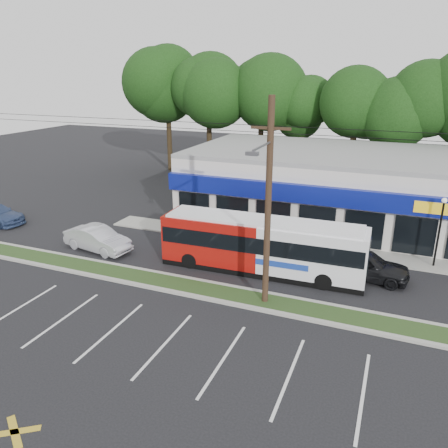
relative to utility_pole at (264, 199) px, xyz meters
name	(u,v)px	position (x,y,z in m)	size (l,w,h in m)	color
ground	(202,301)	(-2.83, -0.93, -5.41)	(120.00, 120.00, 0.00)	black
grass_strip	(210,291)	(-2.83, 0.07, -5.35)	(40.00, 1.60, 0.12)	#243C18
curb_south	(203,298)	(-2.83, -0.78, -5.34)	(40.00, 0.25, 0.14)	#9E9E93
curb_north	(216,284)	(-2.83, 0.92, -5.34)	(40.00, 0.25, 0.14)	#9E9E93
sidewalk	(331,250)	(2.17, 8.07, -5.36)	(32.00, 2.20, 0.10)	#9E9E93
strip_mall	(355,187)	(2.67, 14.99, -2.76)	(25.00, 12.55, 5.30)	silver
utility_pole	(264,199)	(0.00, 0.00, 0.00)	(50.00, 2.77, 10.00)	black
lamp_post	(440,224)	(8.17, 7.87, -2.74)	(0.30, 0.30, 4.25)	black
tree_line	(357,100)	(1.17, 25.07, 3.00)	(46.76, 6.76, 11.83)	black
metrobus	(262,244)	(-1.12, 3.57, -3.76)	(11.70, 2.82, 3.13)	#9B100B
car_dark	(364,264)	(4.41, 4.80, -4.58)	(1.96, 4.88, 1.66)	black
car_silver	(98,239)	(-11.83, 2.57, -4.64)	(1.63, 4.68, 1.54)	#B3B5BC
pedestrian_a	(274,247)	(-0.83, 5.07, -4.46)	(0.70, 0.46, 1.91)	silver
pedestrian_b	(335,240)	(2.41, 7.57, -4.46)	(0.93, 0.73, 1.92)	beige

